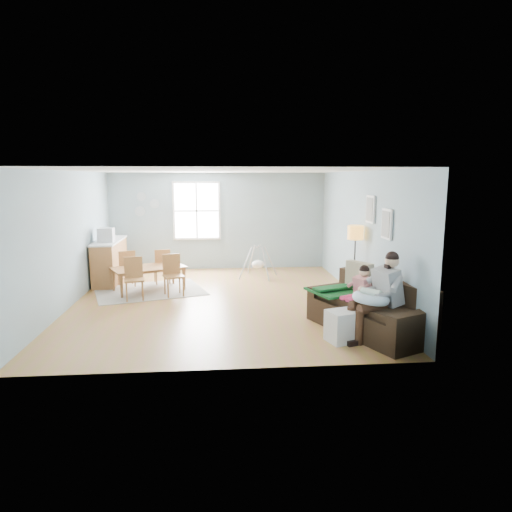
{
  "coord_description": "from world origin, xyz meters",
  "views": [
    {
      "loc": [
        -0.04,
        -9.34,
        2.57
      ],
      "look_at": [
        0.74,
        -0.3,
        1.0
      ],
      "focal_mm": 32.0,
      "sensor_mm": 36.0,
      "label": 1
    }
  ],
  "objects": [
    {
      "name": "sofa",
      "position": [
        2.51,
        -2.16,
        0.31
      ],
      "size": [
        1.74,
        2.38,
        0.89
      ],
      "color": "black",
      "rests_on": "room"
    },
    {
      "name": "chair_sw",
      "position": [
        -1.82,
        0.32,
        0.51
      ],
      "size": [
        0.48,
        0.48,
        0.9
      ],
      "color": "brown",
      "rests_on": "rug"
    },
    {
      "name": "pictures",
      "position": [
        2.97,
        -1.05,
        1.85
      ],
      "size": [
        0.05,
        1.34,
        0.74
      ],
      "color": "white",
      "rests_on": "room"
    },
    {
      "name": "chair_ne",
      "position": [
        -1.38,
        1.67,
        0.49
      ],
      "size": [
        0.48,
        0.48,
        0.86
      ],
      "color": "brown",
      "rests_on": "rug"
    },
    {
      "name": "room",
      "position": [
        0.0,
        0.0,
        2.42
      ],
      "size": [
        8.4,
        9.4,
        3.9
      ],
      "color": "#A67E3A"
    },
    {
      "name": "storage_cube",
      "position": [
        1.9,
        -2.59,
        0.25
      ],
      "size": [
        0.55,
        0.52,
        0.5
      ],
      "color": "silver",
      "rests_on": "room"
    },
    {
      "name": "rug",
      "position": [
        -1.6,
        0.99,
        0.01
      ],
      "size": [
        2.78,
        2.41,
        0.01
      ],
      "primitive_type": "cube",
      "rotation": [
        0.0,
        0.0,
        0.31
      ],
      "color": "#A29D94",
      "rests_on": "room"
    },
    {
      "name": "dining_table",
      "position": [
        -1.6,
        0.99,
        0.28
      ],
      "size": [
        1.81,
        1.48,
        0.56
      ],
      "primitive_type": "imported",
      "rotation": [
        0.0,
        0.0,
        0.44
      ],
      "color": "#935B30",
      "rests_on": "rug"
    },
    {
      "name": "chair_nw",
      "position": [
        -2.17,
        1.41,
        0.5
      ],
      "size": [
        0.51,
        0.51,
        0.88
      ],
      "color": "brown",
      "rests_on": "rug"
    },
    {
      "name": "beige_pillow",
      "position": [
        2.49,
        -1.55,
        0.81
      ],
      "size": [
        0.4,
        0.54,
        0.54
      ],
      "primitive_type": "cube",
      "rotation": [
        0.0,
        0.0,
        0.53
      ],
      "color": "tan",
      "rests_on": "sofa"
    },
    {
      "name": "wall_plates",
      "position": [
        -2.0,
        3.47,
        1.83
      ],
      "size": [
        0.67,
        0.02,
        0.66
      ],
      "color": "#99ACB8",
      "rests_on": "room"
    },
    {
      "name": "green_throw",
      "position": [
        2.14,
        -1.53,
        0.56
      ],
      "size": [
        1.23,
        1.13,
        0.04
      ],
      "primitive_type": "cube",
      "rotation": [
        0.0,
        0.0,
        0.35
      ],
      "color": "#124F1E",
      "rests_on": "sofa"
    },
    {
      "name": "nursing_pillow",
      "position": [
        2.36,
        -2.57,
        0.69
      ],
      "size": [
        0.77,
        0.76,
        0.24
      ],
      "primitive_type": "torus",
      "rotation": [
        0.0,
        0.14,
        0.38
      ],
      "color": "#C9EAFB",
      "rests_on": "father"
    },
    {
      "name": "counter",
      "position": [
        -2.7,
        2.04,
        0.53
      ],
      "size": [
        0.57,
        1.88,
        1.05
      ],
      "color": "#935B30",
      "rests_on": "room"
    },
    {
      "name": "chair_se",
      "position": [
        -1.02,
        0.57,
        0.51
      ],
      "size": [
        0.52,
        0.52,
        0.91
      ],
      "color": "brown",
      "rests_on": "rug"
    },
    {
      "name": "infant",
      "position": [
        2.33,
        -2.54,
        0.78
      ],
      "size": [
        0.32,
        0.37,
        0.15
      ],
      "color": "white",
      "rests_on": "nursing_pillow"
    },
    {
      "name": "baby_swing",
      "position": [
        1.0,
        2.16,
        0.37
      ],
      "size": [
        1.04,
        1.05,
        0.83
      ],
      "color": "#B2B2B7",
      "rests_on": "room"
    },
    {
      "name": "toddler",
      "position": [
        2.35,
        -2.0,
        0.75
      ],
      "size": [
        0.59,
        0.46,
        0.87
      ],
      "color": "silver",
      "rests_on": "sofa"
    },
    {
      "name": "floor_lamp",
      "position": [
        2.8,
        -0.23,
        1.31
      ],
      "size": [
        0.32,
        0.32,
        1.59
      ],
      "color": "black",
      "rests_on": "room"
    },
    {
      "name": "father",
      "position": [
        2.51,
        -2.5,
        0.76
      ],
      "size": [
        1.05,
        0.67,
        1.41
      ],
      "color": "gray",
      "rests_on": "sofa"
    },
    {
      "name": "window",
      "position": [
        -0.6,
        3.46,
        1.65
      ],
      "size": [
        1.32,
        0.08,
        1.62
      ],
      "color": "white",
      "rests_on": "room"
    },
    {
      "name": "monitor",
      "position": [
        -2.68,
        1.68,
        1.22
      ],
      "size": [
        0.37,
        0.35,
        0.33
      ],
      "color": "#B2B2B7",
      "rests_on": "counter"
    }
  ]
}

